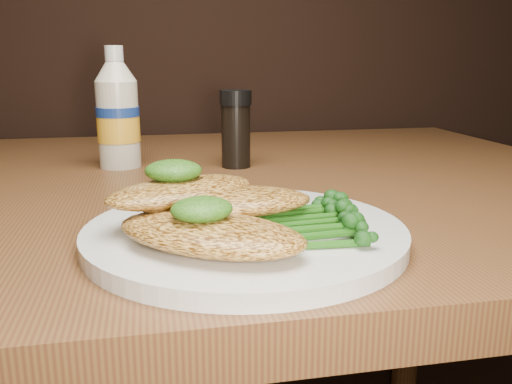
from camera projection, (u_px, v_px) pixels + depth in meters
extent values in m
cylinder|color=silver|center=(245.00, 233.00, 0.45)|extent=(0.27, 0.27, 0.01)
ellipsoid|color=gold|center=(210.00, 233.00, 0.39)|extent=(0.17, 0.15, 0.02)
ellipsoid|color=gold|center=(225.00, 202.00, 0.45)|extent=(0.15, 0.08, 0.02)
ellipsoid|color=gold|center=(182.00, 191.00, 0.45)|extent=(0.15, 0.12, 0.02)
ellipsoid|color=black|center=(202.00, 209.00, 0.39)|extent=(0.05, 0.05, 0.02)
ellipsoid|color=black|center=(173.00, 171.00, 0.45)|extent=(0.06, 0.05, 0.02)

